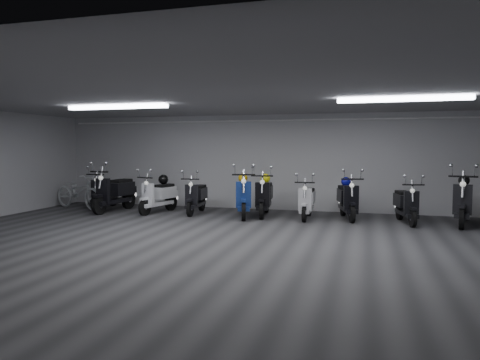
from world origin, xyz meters
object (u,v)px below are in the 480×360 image
(scooter_1, at_px, (114,186))
(scooter_5, at_px, (264,190))
(scooter_8, at_px, (406,198))
(helmet_4, at_px, (464,180))
(helmet_2, at_px, (163,179))
(scooter_0, at_px, (104,187))
(bicycle, at_px, (78,188))
(helmet_0, at_px, (243,178))
(scooter_2, at_px, (158,190))
(scooter_4, at_px, (243,190))
(helmet_1, at_px, (265,178))
(scooter_9, at_px, (463,194))
(scooter_7, at_px, (348,193))
(scooter_6, at_px, (307,195))
(helmet_3, at_px, (346,182))
(scooter_3, at_px, (196,191))

(scooter_1, distance_m, scooter_5, 4.31)
(scooter_8, xyz_separation_m, helmet_4, (1.33, 0.38, 0.43))
(helmet_4, bearing_deg, helmet_2, -178.42)
(scooter_0, height_order, scooter_1, scooter_1)
(bicycle, distance_m, helmet_0, 5.11)
(helmet_4, bearing_deg, scooter_5, -178.40)
(scooter_2, bearing_deg, scooter_4, 12.23)
(bicycle, xyz_separation_m, helmet_1, (5.63, 0.42, 0.36))
(scooter_2, xyz_separation_m, scooter_9, (7.81, 0.18, 0.10))
(scooter_5, bearing_deg, helmet_0, -178.65)
(scooter_4, xyz_separation_m, helmet_4, (5.40, 0.48, 0.33))
(scooter_9, distance_m, helmet_0, 5.42)
(scooter_2, relative_size, scooter_5, 0.92)
(helmet_1, xyz_separation_m, helmet_2, (-2.89, -0.34, -0.06))
(scooter_7, height_order, helmet_4, scooter_7)
(scooter_4, height_order, scooter_8, scooter_4)
(scooter_7, bearing_deg, scooter_1, 170.93)
(scooter_0, relative_size, helmet_0, 7.09)
(scooter_7, relative_size, scooter_8, 1.09)
(scooter_2, height_order, scooter_5, scooter_5)
(bicycle, height_order, helmet_4, bicycle)
(helmet_0, relative_size, helmet_1, 0.93)
(scooter_5, xyz_separation_m, bicycle, (-5.67, -0.16, -0.06))
(scooter_8, xyz_separation_m, helmet_0, (-4.14, 0.16, 0.41))
(scooter_4, distance_m, bicycle, 5.17)
(scooter_0, height_order, scooter_5, scooter_5)
(scooter_0, distance_m, helmet_0, 4.41)
(scooter_6, bearing_deg, helmet_0, 175.63)
(scooter_0, distance_m, scooter_2, 2.04)
(scooter_5, relative_size, helmet_1, 6.93)
(helmet_1, bearing_deg, bicycle, -175.77)
(scooter_1, height_order, scooter_8, scooter_1)
(helmet_4, bearing_deg, helmet_0, -177.70)
(scooter_1, bearing_deg, scooter_8, 7.60)
(scooter_8, distance_m, helmet_3, 1.57)
(helmet_0, height_order, helmet_3, helmet_0)
(scooter_5, xyz_separation_m, helmet_3, (2.12, 0.27, 0.26))
(scooter_8, xyz_separation_m, bicycle, (-9.23, 0.09, 0.02))
(scooter_1, relative_size, helmet_1, 7.32)
(scooter_5, bearing_deg, helmet_1, 90.00)
(scooter_4, distance_m, scooter_8, 4.07)
(scooter_3, bearing_deg, scooter_6, -5.65)
(scooter_6, xyz_separation_m, helmet_0, (-1.74, 0.12, 0.41))
(scooter_9, bearing_deg, bicycle, -167.66)
(scooter_5, height_order, scooter_6, scooter_5)
(scooter_2, xyz_separation_m, scooter_5, (2.98, 0.31, 0.05))
(helmet_1, bearing_deg, helmet_4, -1.40)
(scooter_6, relative_size, helmet_0, 6.56)
(scooter_6, height_order, bicycle, bicycle)
(helmet_2, xyz_separation_m, helmet_4, (7.82, 0.22, 0.12))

